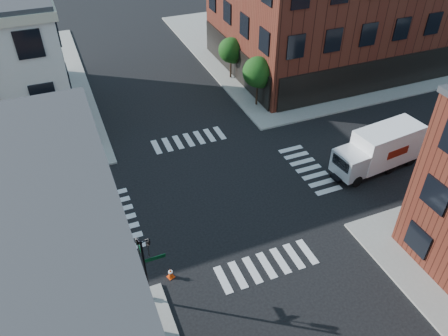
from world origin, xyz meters
The scene contains 8 objects.
ground centered at (0.00, 0.00, 0.00)m, with size 120.00×120.00×0.00m, color black.
sidewalk_ne centered at (21.00, 21.00, 0.07)m, with size 30.00×30.00×0.15m, color gray.
building_ne centered at (20.50, 16.00, 6.00)m, with size 25.00×16.00×12.00m, color #4E1D13.
tree_near centered at (7.56, 9.98, 3.16)m, with size 2.69×2.69×4.49m.
tree_far centered at (7.56, 15.98, 2.87)m, with size 2.43×2.43×4.07m.
signal_pole centered at (-6.72, -6.68, 2.86)m, with size 1.29×1.24×4.60m.
box_truck centered at (11.63, -1.75, 1.67)m, with size 7.27×2.88×3.22m.
traffic_cone centered at (-5.33, -5.70, 0.32)m, with size 0.46×0.46×0.66m.
Camera 1 is at (-8.52, -21.31, 19.73)m, focal length 35.00 mm.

